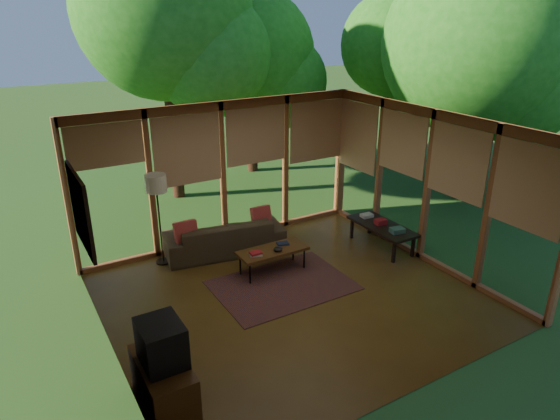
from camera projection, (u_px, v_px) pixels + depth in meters
floor at (293, 297)px, 7.86m from camera, size 5.50×5.50×0.00m
ceiling at (294, 128)px, 6.85m from camera, size 5.50×5.50×0.00m
wall_left at (102, 263)px, 6.06m from camera, size 0.04×5.00×2.70m
wall_front at (417, 296)px, 5.36m from camera, size 5.50×0.04×2.70m
window_wall_back at (223, 174)px, 9.35m from camera, size 5.50×0.12×2.70m
window_wall_right at (428, 187)px, 8.65m from camera, size 0.12×5.00×2.70m
exterior_lawn at (363, 135)px, 18.03m from camera, size 40.00×40.00×0.00m
tree_nw at (163, 10)px, 10.63m from camera, size 3.84×3.84×6.13m
tree_ne at (249, 55)px, 13.01m from camera, size 3.45×3.45×4.83m
tree_se at (475, 44)px, 10.70m from camera, size 4.01×4.01×5.53m
tree_far at (392, 45)px, 13.14m from camera, size 2.74×2.74×4.73m
rug at (283, 285)px, 8.19m from camera, size 2.19×1.55×0.01m
sofa at (224, 236)px, 9.22m from camera, size 2.28×1.20×0.63m
pillow_left at (186, 233)px, 8.73m from camera, size 0.40×0.21×0.42m
pillow_right at (261, 217)px, 9.44m from camera, size 0.37×0.20×0.39m
ct_book_lower at (256, 254)px, 8.27m from camera, size 0.23×0.19×0.03m
ct_book_upper at (256, 253)px, 8.25m from camera, size 0.20×0.16×0.03m
ct_book_side at (283, 243)px, 8.65m from camera, size 0.23×0.20×0.03m
ct_bowl at (278, 249)px, 8.41m from camera, size 0.16×0.16×0.07m
media_cabinet at (164, 384)px, 5.61m from camera, size 0.50×1.00×0.60m
television at (161, 343)px, 5.41m from camera, size 0.45×0.55×0.50m
console_book_a at (397, 230)px, 9.02m from camera, size 0.27×0.22×0.09m
console_book_b at (381, 222)px, 9.38m from camera, size 0.22×0.17×0.10m
console_book_c at (367, 215)px, 9.71m from camera, size 0.24×0.18×0.06m
floor_lamp at (156, 188)px, 8.42m from camera, size 0.36×0.36×1.65m
coffee_table at (273, 251)px, 8.49m from camera, size 1.20×0.50×0.43m
side_console at (382, 227)px, 9.38m from camera, size 0.60×1.40×0.46m
wall_painting at (81, 210)px, 7.12m from camera, size 0.06×1.35×1.15m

